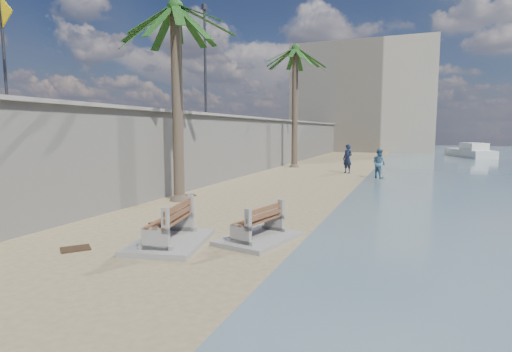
% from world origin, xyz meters
% --- Properties ---
extents(ground_plane, '(140.00, 140.00, 0.00)m').
position_xyz_m(ground_plane, '(0.00, 0.00, 0.00)').
color(ground_plane, '#9D8660').
extents(seawall, '(0.45, 70.00, 3.50)m').
position_xyz_m(seawall, '(-5.20, 20.00, 1.75)').
color(seawall, gray).
rests_on(seawall, ground_plane).
extents(wall_cap, '(0.80, 70.00, 0.12)m').
position_xyz_m(wall_cap, '(-5.20, 20.00, 3.55)').
color(wall_cap, gray).
rests_on(wall_cap, seawall).
extents(end_building, '(18.00, 12.00, 14.00)m').
position_xyz_m(end_building, '(-2.00, 52.00, 7.00)').
color(end_building, '#B7AA93').
rests_on(end_building, ground_plane).
extents(bench_near, '(2.07, 2.64, 0.98)m').
position_xyz_m(bench_near, '(-0.94, 2.40, 0.43)').
color(bench_near, gray).
rests_on(bench_near, ground_plane).
extents(bench_far, '(1.83, 2.34, 0.87)m').
position_xyz_m(bench_far, '(0.94, 3.48, 0.38)').
color(bench_far, gray).
rests_on(bench_far, ground_plane).
extents(palm_mid, '(5.00, 5.00, 8.26)m').
position_xyz_m(palm_mid, '(-4.04, 7.75, 7.25)').
color(palm_mid, brown).
rests_on(palm_mid, ground_plane).
extents(palm_back, '(5.00, 5.00, 9.58)m').
position_xyz_m(palm_back, '(-3.76, 23.32, 8.52)').
color(palm_back, brown).
rests_on(palm_back, ground_plane).
extents(pedestrian_sign, '(0.78, 0.07, 2.40)m').
position_xyz_m(pedestrian_sign, '(-5.00, 1.50, 5.15)').
color(pedestrian_sign, '#2D2D33').
rests_on(pedestrian_sign, wall_cap).
extents(streetlight, '(0.28, 0.28, 5.12)m').
position_xyz_m(streetlight, '(-5.10, 12.00, 6.64)').
color(streetlight, '#2D2D33').
rests_on(streetlight, wall_cap).
extents(person_a, '(0.93, 0.86, 2.15)m').
position_xyz_m(person_a, '(0.60, 20.48, 1.07)').
color(person_a, '#141E38').
rests_on(person_a, ground_plane).
extents(person_b, '(1.15, 1.12, 1.88)m').
position_xyz_m(person_b, '(2.71, 18.36, 0.94)').
color(person_b, teal).
rests_on(person_b, ground_plane).
extents(yacht_far, '(4.22, 7.86, 1.50)m').
position_xyz_m(yacht_far, '(10.09, 41.30, 0.35)').
color(yacht_far, silver).
rests_on(yacht_far, bay_water).
extents(debris_b, '(0.79, 0.81, 0.03)m').
position_xyz_m(debris_b, '(-2.77, 1.26, 0.01)').
color(debris_b, '#382616').
rests_on(debris_b, ground_plane).
extents(debris_c, '(0.84, 0.83, 0.03)m').
position_xyz_m(debris_c, '(-4.34, 8.87, 0.01)').
color(debris_c, '#382616').
rests_on(debris_c, ground_plane).
extents(debris_d, '(0.71, 0.65, 0.03)m').
position_xyz_m(debris_d, '(-2.41, 4.10, 0.01)').
color(debris_d, '#382616').
rests_on(debris_d, ground_plane).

